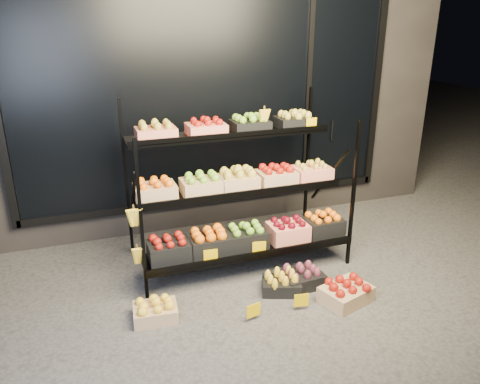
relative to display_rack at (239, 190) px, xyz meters
name	(u,v)px	position (x,y,z in m)	size (l,w,h in m)	color
ground	(261,290)	(0.01, -0.60, -0.79)	(24.00, 24.00, 0.00)	#514F4C
building	(188,69)	(0.01, 1.99, 0.96)	(6.00, 2.08, 3.50)	#2D2826
display_rack	(239,190)	(0.00, 0.00, 0.00)	(2.18, 1.02, 1.66)	black
tag_floor_a	(253,314)	(-0.23, -1.00, -0.73)	(0.13, 0.01, 0.12)	#E8B500
tag_floor_b	(301,304)	(0.21, -1.00, -0.73)	(0.13, 0.01, 0.12)	#E8B500
floor_crate_left	(155,310)	(-0.99, -0.70, -0.70)	(0.39, 0.30, 0.19)	tan
floor_crate_midleft	(282,283)	(0.17, -0.67, -0.70)	(0.42, 0.37, 0.19)	black
floor_crate_midright	(346,292)	(0.64, -1.01, -0.69)	(0.50, 0.43, 0.21)	tan
floor_crate_right	(302,277)	(0.39, -0.65, -0.69)	(0.40, 0.31, 0.20)	black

